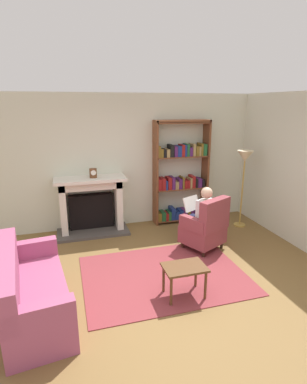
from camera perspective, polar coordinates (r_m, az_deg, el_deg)
ground at (r=4.55m, az=3.18°, el=-17.07°), size 14.00×14.00×0.00m
back_wall at (r=6.37m, az=-4.30°, el=5.77°), size 5.60×0.10×2.70m
side_wall_right at (r=6.35m, az=22.62°, el=4.53°), size 0.10×5.20×2.70m
area_rug at (r=4.79m, az=1.95°, el=-15.14°), size 2.40×1.80×0.01m
fireplace at (r=6.19m, az=-11.53°, el=-2.02°), size 1.39×0.64×1.13m
mantel_clock at (r=5.94m, az=-11.18°, el=3.47°), size 0.14×0.14×0.17m
bookshelf at (r=6.53m, az=5.12°, el=3.08°), size 1.17×0.32×2.18m
armchair_reading at (r=5.44m, az=9.72°, el=-6.44°), size 0.85×0.84×0.97m
seated_reader at (r=5.44m, az=8.85°, el=-4.19°), size 0.52×0.60×1.14m
sofa_floral at (r=4.13m, az=-21.92°, el=-16.89°), size 0.93×1.78×0.85m
side_table at (r=4.18m, az=5.79°, el=-14.44°), size 0.56×0.39×0.44m
scattered_books at (r=4.91m, az=6.25°, el=-14.02°), size 0.33×0.34×0.04m
floor_lamp at (r=6.43m, az=16.60°, el=5.23°), size 0.32×0.32×1.60m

